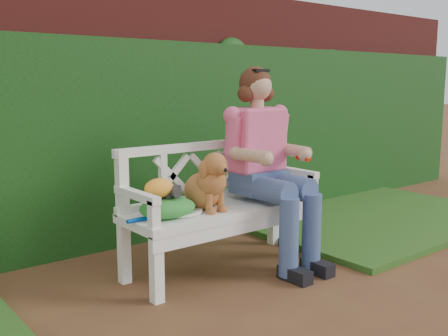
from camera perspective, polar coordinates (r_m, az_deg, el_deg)
ground at (r=3.22m, az=2.37°, el=-15.53°), size 60.00×60.00×0.00m
brick_wall at (r=4.54m, az=-13.54°, el=5.84°), size 10.00×0.30×2.20m
ivy_hedge at (r=4.36m, az=-12.18°, el=2.47°), size 10.00×0.18×1.70m
grass_right at (r=5.49m, az=15.31°, el=-5.05°), size 2.60×2.00×0.05m
garden_bench at (r=3.85m, az=-0.00°, el=-7.51°), size 1.63×0.74×0.48m
seated_woman at (r=3.94m, az=4.04°, el=0.32°), size 0.90×1.01×1.48m
dog at (r=3.61m, az=-1.97°, el=-1.33°), size 0.41×0.46×0.42m
tennis_racket at (r=3.52m, az=-5.04°, el=-4.84°), size 0.62×0.33×0.03m
green_bag at (r=3.46m, az=-6.15°, el=-4.24°), size 0.46×0.41×0.13m
camera_item at (r=3.45m, az=-5.85°, el=-2.50°), size 0.11×0.09×0.08m
baseball_glove at (r=3.42m, az=-7.08°, el=-2.18°), size 0.24×0.20×0.13m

